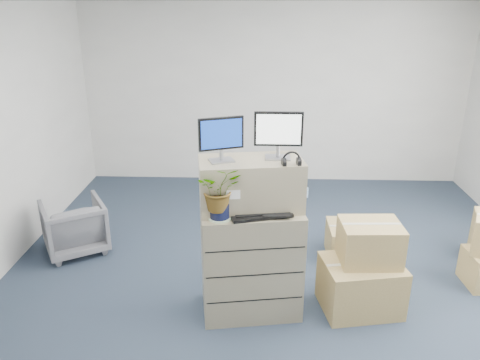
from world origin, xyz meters
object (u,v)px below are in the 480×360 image
at_px(water_bottle, 262,193).
at_px(office_chair, 74,224).
at_px(potted_plant, 219,194).
at_px(keyboard, 261,214).
at_px(monitor_right, 278,133).
at_px(filing_cabinet_lower, 251,261).
at_px(monitor_left, 221,137).

distance_m(water_bottle, office_chair, 2.53).
bearing_deg(water_bottle, potted_plant, -140.41).
xyz_separation_m(keyboard, potted_plant, (-0.35, -0.08, 0.21)).
bearing_deg(monitor_right, potted_plant, -148.62).
distance_m(filing_cabinet_lower, office_chair, 2.35).
bearing_deg(potted_plant, monitor_right, 30.90).
relative_size(potted_plant, office_chair, 0.67).
relative_size(monitor_left, keyboard, 0.73).
bearing_deg(filing_cabinet_lower, potted_plant, -152.49).
relative_size(monitor_left, monitor_right, 0.92).
distance_m(filing_cabinet_lower, keyboard, 0.56).
relative_size(monitor_right, water_bottle, 1.80).
bearing_deg(filing_cabinet_lower, keyboard, -65.06).
height_order(water_bottle, office_chair, water_bottle).
height_order(keyboard, water_bottle, water_bottle).
distance_m(monitor_right, keyboard, 0.72).
relative_size(monitor_left, water_bottle, 1.66).
height_order(monitor_left, potted_plant, monitor_left).
xyz_separation_m(filing_cabinet_lower, keyboard, (0.08, -0.12, 0.54)).
bearing_deg(office_chair, monitor_right, 126.49).
height_order(filing_cabinet_lower, monitor_right, monitor_right).
bearing_deg(monitor_left, filing_cabinet_lower, -19.77).
distance_m(monitor_left, water_bottle, 0.66).
xyz_separation_m(filing_cabinet_lower, water_bottle, (0.09, 0.10, 0.64)).
bearing_deg(monitor_left, monitor_right, -8.86).
xyz_separation_m(monitor_left, keyboard, (0.34, -0.12, -0.66)).
xyz_separation_m(monitor_right, keyboard, (-0.14, -0.22, -0.67)).
height_order(monitor_left, office_chair, monitor_left).
height_order(filing_cabinet_lower, keyboard, keyboard).
relative_size(keyboard, potted_plant, 1.16).
relative_size(filing_cabinet_lower, office_chair, 1.54).
bearing_deg(monitor_right, office_chair, 158.03).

